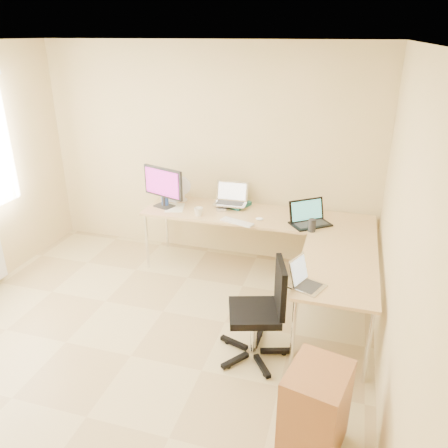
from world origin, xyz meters
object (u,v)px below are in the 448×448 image
(laptop_center, at_px, (230,194))
(cabinet, at_px, (315,410))
(keyboard, at_px, (237,222))
(mug, at_px, (199,212))
(desk_main, at_px, (256,243))
(laptop_black, at_px, (311,214))
(water_bottle, at_px, (165,195))
(office_chair, at_px, (254,308))
(desk_fan, at_px, (183,189))
(desk_return, at_px, (335,300))
(monitor, at_px, (163,187))
(laptop_return, at_px, (309,277))

(laptop_center, bearing_deg, cabinet, -64.89)
(keyboard, xyz_separation_m, mug, (-0.48, 0.08, 0.04))
(desk_main, height_order, laptop_black, laptop_black)
(keyboard, height_order, water_bottle, water_bottle)
(laptop_black, bearing_deg, keyboard, 154.88)
(laptop_black, relative_size, cabinet, 0.66)
(water_bottle, height_order, office_chair, water_bottle)
(desk_main, bearing_deg, desk_fan, 168.53)
(office_chair, bearing_deg, desk_return, 21.50)
(keyboard, bearing_deg, office_chair, -50.63)
(keyboard, distance_m, mug, 0.48)
(laptop_center, bearing_deg, laptop_black, -16.75)
(monitor, bearing_deg, keyboard, 6.29)
(desk_return, xyz_separation_m, laptop_center, (-1.33, 1.13, 0.53))
(laptop_black, distance_m, water_bottle, 1.76)
(cabinet, bearing_deg, monitor, 144.46)
(laptop_center, xyz_separation_m, laptop_black, (0.98, -0.26, -0.04))
(desk_fan, bearing_deg, laptop_center, -26.90)
(desk_return, xyz_separation_m, monitor, (-2.10, 0.93, 0.61))
(desk_main, xyz_separation_m, desk_fan, (-0.99, 0.20, 0.51))
(keyboard, distance_m, laptop_return, 1.46)
(laptop_black, bearing_deg, desk_main, 131.21)
(desk_return, bearing_deg, water_bottle, 155.43)
(desk_main, relative_size, desk_fan, 9.16)
(mug, relative_size, cabinet, 0.16)
(keyboard, distance_m, cabinet, 2.37)
(water_bottle, xyz_separation_m, cabinet, (2.06, -2.33, -0.51))
(laptop_center, height_order, water_bottle, laptop_center)
(desk_fan, bearing_deg, laptop_return, -64.18)
(monitor, bearing_deg, laptop_return, -16.55)
(laptop_center, xyz_separation_m, office_chair, (0.68, -1.66, -0.40))
(laptop_center, relative_size, mug, 3.71)
(monitor, distance_m, keyboard, 1.02)
(desk_return, distance_m, keyboard, 1.38)
(desk_return, xyz_separation_m, laptop_return, (-0.23, -0.44, 0.46))
(desk_main, relative_size, desk_return, 2.04)
(desk_return, height_order, laptop_return, laptop_return)
(cabinet, bearing_deg, desk_return, 100.93)
(office_chair, relative_size, cabinet, 1.47)
(monitor, distance_m, mug, 0.55)
(desk_main, xyz_separation_m, monitor, (-1.13, -0.07, 0.61))
(laptop_black, bearing_deg, monitor, 140.51)
(laptop_black, height_order, mug, laptop_black)
(office_chair, height_order, cabinet, office_chair)
(desk_main, xyz_separation_m, office_chair, (0.32, -1.52, 0.14))
(keyboard, xyz_separation_m, cabinet, (1.09, -2.07, -0.38))
(desk_return, bearing_deg, keyboard, 148.18)
(desk_fan, height_order, office_chair, desk_fan)
(laptop_center, distance_m, desk_fan, 0.64)
(mug, bearing_deg, laptop_return, -41.45)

